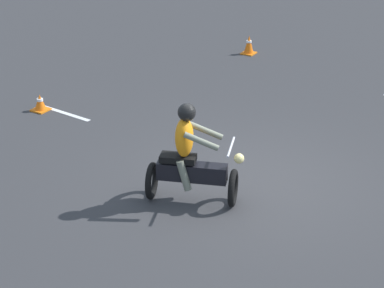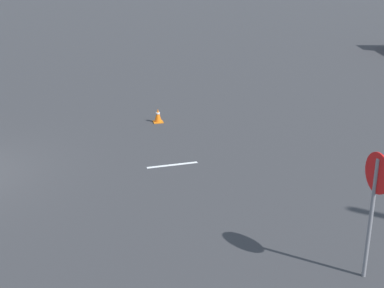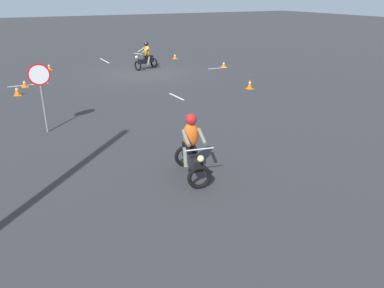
% 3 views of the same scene
% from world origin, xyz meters
% --- Properties ---
extents(ground_plane, '(120.00, 120.00, 0.00)m').
position_xyz_m(ground_plane, '(0.00, 0.00, 0.00)').
color(ground_plane, '#333335').
extents(motorcycle_rider_foreground, '(1.55, 1.08, 1.66)m').
position_xyz_m(motorcycle_rider_foreground, '(-0.51, -1.05, 0.73)').
color(motorcycle_rider_foreground, black).
rests_on(motorcycle_rider_foreground, ground).
extents(traffic_cone_mid_left, '(0.32, 0.32, 0.47)m').
position_xyz_m(traffic_cone_mid_left, '(-3.19, 6.01, 0.23)').
color(traffic_cone_mid_left, orange).
rests_on(traffic_cone_mid_left, ground).
extents(traffic_cone_far_right, '(0.32, 0.32, 0.34)m').
position_xyz_m(traffic_cone_far_right, '(-5.08, 0.51, 0.17)').
color(traffic_cone_far_right, orange).
rests_on(traffic_cone_far_right, ground).
extents(lane_stripe_w, '(1.29, 0.19, 0.01)m').
position_xyz_m(lane_stripe_w, '(-4.54, 0.66, 0.00)').
color(lane_stripe_w, silver).
rests_on(lane_stripe_w, ground).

